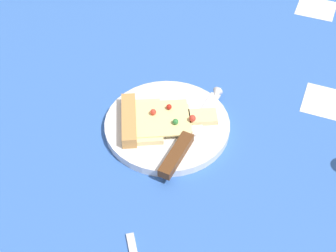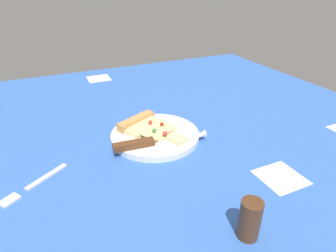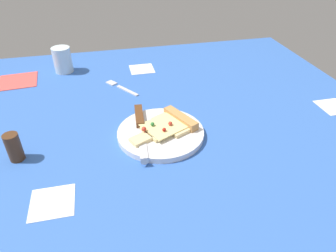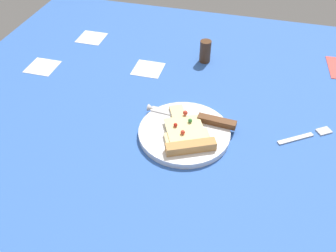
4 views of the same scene
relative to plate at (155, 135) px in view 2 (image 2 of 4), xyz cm
name	(u,v)px [view 2 (image 2 of 4)]	position (x,y,z in cm)	size (l,w,h in cm)	color
ground_plane	(169,143)	(3.27, -2.00, -2.29)	(141.32, 141.32, 3.00)	#3360B7
plate	(155,135)	(0.00, 0.00, 0.00)	(23.24, 23.24, 1.58)	silver
pizza_slice	(148,127)	(-1.12, 2.31, 1.58)	(14.89, 19.06, 2.55)	beige
knife	(152,142)	(-2.85, -5.01, 1.39)	(24.09, 4.05, 2.45)	silver
pepper_shaker	(250,220)	(1.68, -36.03, 2.83)	(3.55, 3.55, 7.23)	#4C2D19
fork	(32,185)	(-30.33, -7.84, -0.39)	(13.64, 10.13, 0.80)	silver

